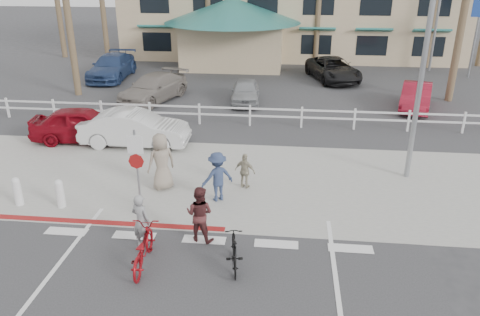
# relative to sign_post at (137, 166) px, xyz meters

# --- Properties ---
(ground) EXTENTS (140.00, 140.00, 0.00)m
(ground) POSITION_rel_sign_post_xyz_m (2.30, -2.20, -1.45)
(ground) COLOR #333335
(bike_path) EXTENTS (12.00, 16.00, 0.01)m
(bike_path) POSITION_rel_sign_post_xyz_m (2.30, -4.20, -1.45)
(bike_path) COLOR #333335
(bike_path) RESTS_ON ground
(sidewalk_plaza) EXTENTS (22.00, 7.00, 0.01)m
(sidewalk_plaza) POSITION_rel_sign_post_xyz_m (2.30, 2.30, -1.44)
(sidewalk_plaza) COLOR gray
(sidewalk_plaza) RESTS_ON ground
(cross_street) EXTENTS (40.00, 5.00, 0.01)m
(cross_street) POSITION_rel_sign_post_xyz_m (2.30, 6.30, -1.45)
(cross_street) COLOR #333335
(cross_street) RESTS_ON ground
(parking_lot) EXTENTS (50.00, 16.00, 0.01)m
(parking_lot) POSITION_rel_sign_post_xyz_m (2.30, 15.80, -1.45)
(parking_lot) COLOR #333335
(parking_lot) RESTS_ON ground
(curb_red) EXTENTS (7.00, 0.25, 0.02)m
(curb_red) POSITION_rel_sign_post_xyz_m (-0.70, -1.00, -1.44)
(curb_red) COLOR maroon
(curb_red) RESTS_ON ground
(rail_fence) EXTENTS (29.40, 0.16, 1.00)m
(rail_fence) POSITION_rel_sign_post_xyz_m (2.80, 8.30, -0.95)
(rail_fence) COLOR silver
(rail_fence) RESTS_ON ground
(sign_post) EXTENTS (0.50, 0.10, 2.90)m
(sign_post) POSITION_rel_sign_post_xyz_m (0.00, 0.00, 0.00)
(sign_post) COLOR gray
(sign_post) RESTS_ON ground
(bollard_0) EXTENTS (0.26, 0.26, 0.95)m
(bollard_0) POSITION_rel_sign_post_xyz_m (-2.50, -0.20, -0.97)
(bollard_0) COLOR silver
(bollard_0) RESTS_ON ground
(bollard_1) EXTENTS (0.26, 0.26, 0.95)m
(bollard_1) POSITION_rel_sign_post_xyz_m (-3.90, -0.20, -0.97)
(bollard_1) COLOR silver
(bollard_1) RESTS_ON ground
(streetlight_0) EXTENTS (0.60, 2.00, 9.00)m
(streetlight_0) POSITION_rel_sign_post_xyz_m (8.80, 3.30, 3.05)
(streetlight_0) COLOR gray
(streetlight_0) RESTS_ON ground
(streetlight_1) EXTENTS (0.60, 2.00, 9.50)m
(streetlight_1) POSITION_rel_sign_post_xyz_m (14.30, 21.80, 3.30)
(streetlight_1) COLOR gray
(streetlight_1) RESTS_ON ground
(info_sign) EXTENTS (1.20, 0.16, 5.60)m
(info_sign) POSITION_rel_sign_post_xyz_m (16.30, 19.80, 1.35)
(info_sign) COLOR navy
(info_sign) RESTS_ON ground
(bike_red) EXTENTS (0.81, 1.98, 1.02)m
(bike_red) POSITION_rel_sign_post_xyz_m (0.98, -2.91, -0.94)
(bike_red) COLOR maroon
(bike_red) RESTS_ON ground
(rider_red) EXTENTS (0.68, 0.57, 1.58)m
(rider_red) POSITION_rel_sign_post_xyz_m (0.72, -2.09, -0.66)
(rider_red) COLOR gray
(rider_red) RESTS_ON ground
(bike_black) EXTENTS (0.68, 1.58, 0.92)m
(bike_black) POSITION_rel_sign_post_xyz_m (3.28, -2.74, -0.99)
(bike_black) COLOR black
(bike_black) RESTS_ON ground
(rider_black) EXTENTS (0.90, 0.77, 1.61)m
(rider_black) POSITION_rel_sign_post_xyz_m (2.19, -1.56, -0.64)
(rider_black) COLOR #4B2022
(rider_black) RESTS_ON ground
(pedestrian_a) EXTENTS (1.23, 1.09, 1.65)m
(pedestrian_a) POSITION_rel_sign_post_xyz_m (2.32, 0.81, -0.62)
(pedestrian_a) COLOR navy
(pedestrian_a) RESTS_ON ground
(pedestrian_child) EXTENTS (0.79, 0.53, 1.25)m
(pedestrian_child) POSITION_rel_sign_post_xyz_m (3.11, 1.77, -0.83)
(pedestrian_child) COLOR #A39B82
(pedestrian_child) RESTS_ON ground
(pedestrian_b) EXTENTS (1.14, 1.08, 1.96)m
(pedestrian_b) POSITION_rel_sign_post_xyz_m (0.32, 1.46, -0.47)
(pedestrian_b) COLOR gray
(pedestrian_b) RESTS_ON ground
(car_white_sedan) EXTENTS (4.50, 1.61, 1.48)m
(car_white_sedan) POSITION_rel_sign_post_xyz_m (-1.85, 5.30, -0.71)
(car_white_sedan) COLOR silver
(car_white_sedan) RESTS_ON ground
(car_red_compact) EXTENTS (4.52, 2.35, 1.47)m
(car_red_compact) POSITION_rel_sign_post_xyz_m (-4.23, 5.60, -0.71)
(car_red_compact) COLOR maroon
(car_red_compact) RESTS_ON ground
(lot_car_1) EXTENTS (3.51, 5.32, 1.43)m
(lot_car_1) POSITION_rel_sign_post_xyz_m (-2.99, 12.03, -0.73)
(lot_car_1) COLOR gray
(lot_car_1) RESTS_ON ground
(lot_car_2) EXTENTS (1.75, 3.81, 1.27)m
(lot_car_2) POSITION_rel_sign_post_xyz_m (2.10, 12.21, -0.82)
(lot_car_2) COLOR gray
(lot_car_2) RESTS_ON ground
(lot_car_3) EXTENTS (2.46, 4.30, 1.34)m
(lot_car_3) POSITION_rel_sign_post_xyz_m (11.05, 11.96, -0.78)
(lot_car_3) COLOR maroon
(lot_car_3) RESTS_ON ground
(lot_car_4) EXTENTS (2.37, 5.42, 1.55)m
(lot_car_4) POSITION_rel_sign_post_xyz_m (-7.17, 16.97, -0.68)
(lot_car_4) COLOR navy
(lot_car_4) RESTS_ON ground
(lot_car_5) EXTENTS (3.75, 5.66, 1.45)m
(lot_car_5) POSITION_rel_sign_post_xyz_m (7.24, 18.02, -0.73)
(lot_car_5) COLOR black
(lot_car_5) RESTS_ON ground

